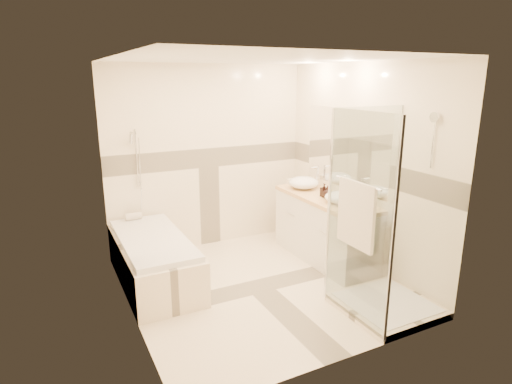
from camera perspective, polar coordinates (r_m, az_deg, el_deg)
name	(u,v)px	position (r m, az deg, el deg)	size (l,w,h in m)	color
room	(262,179)	(4.62, 0.83, 1.75)	(2.82, 3.02, 2.52)	#FEEBCA
bathtub	(154,257)	(5.13, -13.49, -8.48)	(0.75, 1.70, 0.56)	#FFECCB
vanity	(325,228)	(5.63, 9.14, -4.80)	(0.58, 1.62, 0.85)	white
shower_enclosure	(376,264)	(4.52, 15.65, -9.19)	(0.96, 0.93, 2.04)	#FFECCB
vessel_sink_near	(304,183)	(5.87, 6.37, 1.26)	(0.41, 0.41, 0.16)	white
vessel_sink_far	(339,197)	(5.25, 11.06, -0.70)	(0.35, 0.35, 0.14)	white
faucet_near	(317,175)	(5.97, 8.13, 2.29)	(0.12, 0.03, 0.29)	silver
faucet_far	(354,188)	(5.36, 12.94, 0.51)	(0.11, 0.03, 0.28)	silver
amenity_bottle_a	(324,190)	(5.49, 9.06, 0.24)	(0.08, 0.08, 0.17)	black
amenity_bottle_b	(328,192)	(5.43, 9.55, -0.01)	(0.12, 0.12, 0.16)	black
folded_towels	(295,182)	(6.06, 5.19, 1.29)	(0.13, 0.22, 0.07)	white
rolled_towel	(133,216)	(5.68, -16.02, -3.13)	(0.09, 0.09, 0.20)	white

